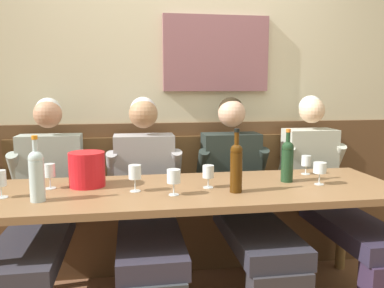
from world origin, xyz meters
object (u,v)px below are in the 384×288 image
(dining_table, at_px, (199,200))
(wine_bottle_amber_mid, at_px, (37,174))
(wall_bench, at_px, (184,223))
(person_right_seat, at_px, (147,196))
(person_center_left_seat, at_px, (329,188))
(wine_glass_center_front, at_px, (320,168))
(wine_glass_right_end, at_px, (306,162))
(wine_bottle_clear_water, at_px, (236,166))
(ice_bucket, at_px, (87,169))
(person_left_seat, at_px, (243,192))
(wine_glass_by_bottle, at_px, (135,173))
(wine_glass_mid_right, at_px, (0,180))
(wine_glass_mid_left, at_px, (174,178))
(person_center_right_seat, at_px, (41,205))
(wine_glass_left_end, at_px, (208,173))
(wine_glass_center_rear, at_px, (50,171))
(wine_bottle_green_tall, at_px, (287,160))

(dining_table, xyz_separation_m, wine_bottle_amber_mid, (-0.88, -0.14, 0.22))
(wall_bench, bearing_deg, person_right_seat, -130.81)
(person_center_left_seat, bearing_deg, wine_glass_center_front, -126.46)
(person_right_seat, relative_size, wine_glass_right_end, 9.81)
(wine_bottle_clear_water, height_order, wine_glass_center_front, wine_bottle_clear_water)
(wine_glass_center_front, bearing_deg, ice_bucket, 172.54)
(person_right_seat, xyz_separation_m, person_left_seat, (0.66, -0.00, -0.00))
(ice_bucket, relative_size, wine_glass_right_end, 1.66)
(person_right_seat, height_order, wine_bottle_clear_water, person_right_seat)
(person_left_seat, relative_size, wine_glass_by_bottle, 8.20)
(person_left_seat, relative_size, wine_glass_mid_right, 8.35)
(wall_bench, relative_size, wine_glass_mid_left, 18.63)
(person_center_right_seat, distance_m, person_center_left_seat, 1.96)
(wine_glass_mid_left, bearing_deg, wine_bottle_amber_mid, -179.68)
(wine_glass_left_end, bearing_deg, wine_glass_by_bottle, -177.93)
(wine_glass_mid_right, bearing_deg, wine_glass_right_end, 8.46)
(wine_glass_left_end, bearing_deg, person_left_seat, 46.41)
(person_right_seat, relative_size, wine_glass_mid_right, 8.38)
(wine_bottle_amber_mid, relative_size, wine_glass_mid_left, 2.40)
(person_center_left_seat, bearing_deg, person_right_seat, -179.91)
(wine_glass_by_bottle, bearing_deg, person_left_seat, 24.82)
(wine_bottle_clear_water, relative_size, wine_bottle_amber_mid, 1.05)
(ice_bucket, relative_size, wine_glass_center_rear, 1.44)
(ice_bucket, height_order, wine_glass_left_end, ice_bucket)
(wall_bench, relative_size, wine_glass_by_bottle, 17.51)
(wine_bottle_green_tall, distance_m, wine_glass_right_end, 0.28)
(wall_bench, xyz_separation_m, person_right_seat, (-0.30, -0.35, 0.33))
(person_right_seat, xyz_separation_m, wine_glass_left_end, (0.35, -0.33, 0.22))
(dining_table, bearing_deg, wine_glass_center_rear, 172.62)
(wine_glass_right_end, distance_m, wine_glass_center_front, 0.28)
(wall_bench, xyz_separation_m, person_center_left_seat, (1.00, -0.35, 0.33))
(person_center_left_seat, bearing_deg, wine_glass_left_end, -160.87)
(wine_glass_left_end, distance_m, wine_glass_center_rear, 0.92)
(person_center_right_seat, relative_size, wine_glass_by_bottle, 8.21)
(wine_glass_left_end, relative_size, wine_glass_center_front, 0.98)
(person_right_seat, height_order, wine_glass_mid_right, person_right_seat)
(wine_bottle_clear_water, xyz_separation_m, wine_glass_center_rear, (-1.05, 0.24, -0.05))
(person_left_seat, height_order, wine_glass_by_bottle, person_left_seat)
(wall_bench, relative_size, wine_glass_mid_right, 17.82)
(wine_bottle_clear_water, bearing_deg, wine_glass_mid_left, -179.33)
(person_right_seat, relative_size, person_center_left_seat, 1.00)
(wine_bottle_green_tall, distance_m, wine_glass_center_rear, 1.43)
(wine_bottle_amber_mid, bearing_deg, wine_bottle_clear_water, 0.44)
(wine_glass_center_rear, bearing_deg, wall_bench, 32.50)
(wine_bottle_green_tall, bearing_deg, wine_glass_mid_right, -176.51)
(wall_bench, height_order, wine_glass_mid_right, wall_bench)
(ice_bucket, bearing_deg, wine_glass_right_end, 3.76)
(person_center_left_seat, relative_size, wine_glass_mid_right, 8.41)
(ice_bucket, bearing_deg, wall_bench, 38.61)
(wine_glass_left_end, xyz_separation_m, wine_glass_mid_right, (-1.14, -0.03, 0.01))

